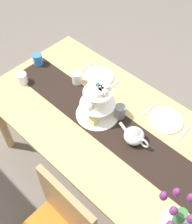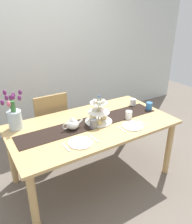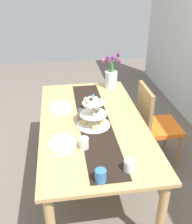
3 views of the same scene
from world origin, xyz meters
name	(u,v)px [view 3 (image 3 of 3)]	position (x,y,z in m)	size (l,w,h in m)	color
ground_plane	(93,179)	(0.00, 0.00, 0.00)	(8.00, 8.00, 0.00)	#6B6056
dining_table	(92,129)	(0.00, 0.00, 0.63)	(1.77, 0.95, 0.72)	tan
chair_left	(154,122)	(-0.24, 0.70, 0.50)	(0.42, 0.42, 0.91)	olive
table_runner	(94,120)	(0.00, 0.02, 0.73)	(1.63, 0.28, 0.00)	black
tiered_cake_stand	(94,115)	(0.08, 0.00, 0.83)	(0.30, 0.30, 0.30)	beige
teapot	(89,103)	(-0.24, 0.00, 0.78)	(0.24, 0.13, 0.14)	white
tulip_vase	(111,76)	(-0.73, 0.32, 0.86)	(0.22, 0.21, 0.41)	silver
cream_jug	(130,166)	(0.71, 0.16, 0.77)	(0.08, 0.08, 0.09)	white
dinner_plate_left	(61,108)	(-0.29, -0.28, 0.73)	(0.23, 0.23, 0.01)	white
fork_left	(60,101)	(-0.44, -0.28, 0.73)	(0.02, 0.15, 0.01)	silver
knife_left	(61,115)	(-0.15, -0.28, 0.73)	(0.01, 0.17, 0.01)	silver
dinner_plate_right	(63,144)	(0.33, -0.28, 0.73)	(0.23, 0.23, 0.01)	white
fork_right	(62,134)	(0.18, -0.28, 0.73)	(0.02, 0.15, 0.01)	silver
knife_right	(64,155)	(0.47, -0.28, 0.73)	(0.01, 0.17, 0.01)	silver
mug_grey	(82,114)	(-0.04, -0.09, 0.77)	(0.08, 0.08, 0.10)	slate
mug_white_text	(84,143)	(0.41, -0.12, 0.77)	(0.08, 0.08, 0.10)	white
mug_orange	(101,176)	(0.78, -0.05, 0.77)	(0.08, 0.08, 0.10)	#3370B7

